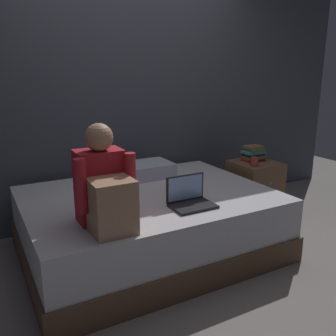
# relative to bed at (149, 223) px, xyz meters

# --- Properties ---
(ground_plane) EXTENTS (8.00, 8.00, 0.00)m
(ground_plane) POSITION_rel_bed_xyz_m (0.20, -0.30, -0.26)
(ground_plane) COLOR gray
(wall_back) EXTENTS (5.60, 0.10, 2.70)m
(wall_back) POSITION_rel_bed_xyz_m (0.20, 0.90, 1.09)
(wall_back) COLOR #424751
(wall_back) RESTS_ON ground_plane
(bed) EXTENTS (2.00, 1.50, 0.52)m
(bed) POSITION_rel_bed_xyz_m (0.00, 0.00, 0.00)
(bed) COLOR brown
(bed) RESTS_ON ground_plane
(nightstand) EXTENTS (0.44, 0.46, 0.59)m
(nightstand) POSITION_rel_bed_xyz_m (1.30, 0.17, 0.04)
(nightstand) COLOR brown
(nightstand) RESTS_ON ground_plane
(person_sitting) EXTENTS (0.39, 0.44, 0.66)m
(person_sitting) POSITION_rel_bed_xyz_m (-0.52, -0.44, 0.51)
(person_sitting) COLOR #B21E28
(person_sitting) RESTS_ON bed
(laptop) EXTENTS (0.32, 0.23, 0.22)m
(laptop) POSITION_rel_bed_xyz_m (0.15, -0.40, 0.32)
(laptop) COLOR black
(laptop) RESTS_ON bed
(pillow) EXTENTS (0.56, 0.36, 0.13)m
(pillow) POSITION_rel_bed_xyz_m (0.15, 0.45, 0.33)
(pillow) COLOR silver
(pillow) RESTS_ON bed
(book_stack) EXTENTS (0.23, 0.16, 0.16)m
(book_stack) POSITION_rel_bed_xyz_m (1.31, 0.23, 0.41)
(book_stack) COLOR #9E2D28
(book_stack) RESTS_ON nightstand
(mug) EXTENTS (0.08, 0.08, 0.09)m
(mug) POSITION_rel_bed_xyz_m (1.17, 0.05, 0.38)
(mug) COLOR #933833
(mug) RESTS_ON nightstand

